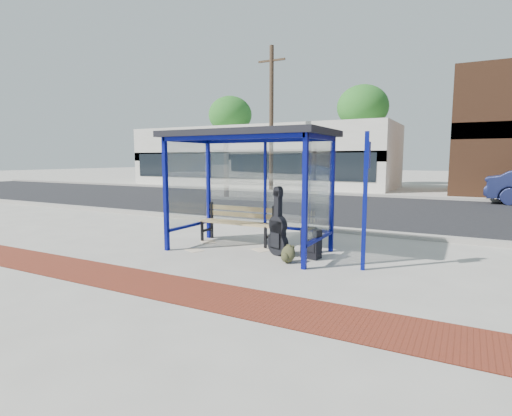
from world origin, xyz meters
The scene contains 19 objects.
ground centered at (0.00, 0.00, 0.00)m, with size 120.00×120.00×0.00m, color #B2ADA0.
brick_paver_strip centered at (0.00, -2.60, 0.01)m, with size 60.00×1.00×0.01m, color maroon.
curb_near centered at (0.00, 2.90, 0.06)m, with size 60.00×0.25×0.12m, color gray.
street_asphalt centered at (0.00, 8.00, 0.00)m, with size 60.00×10.00×0.00m, color black.
curb_far centered at (0.00, 13.10, 0.06)m, with size 60.00×0.25×0.12m, color gray.
far_sidewalk centered at (0.00, 15.00, 0.00)m, with size 60.00×4.00×0.01m, color #B2ADA0.
bus_shelter centered at (0.00, 0.07, 2.07)m, with size 3.30×1.80×2.42m.
storefront_white centered at (-9.00, 17.99, 2.00)m, with size 18.00×6.04×4.00m.
tree_left centered at (-14.00, 22.00, 5.45)m, with size 3.60×3.60×7.03m.
tree_mid centered at (-3.00, 22.00, 5.45)m, with size 3.60×3.60×7.03m.
utility_pole_west centered at (-6.00, 13.40, 4.11)m, with size 1.60×0.24×8.00m.
bench centered at (-0.60, 0.61, 0.49)m, with size 1.83×0.45×0.86m.
guitar_bag centered at (0.69, -0.07, 0.46)m, with size 0.48×0.29×1.27m.
suitcase centered at (1.35, 0.00, 0.28)m, with size 0.38×0.29×0.61m.
backpack centered at (1.09, -0.50, 0.16)m, with size 0.31×0.29×0.33m.
sign_post centered at (2.41, -0.32, 1.30)m, with size 0.11×0.29×2.32m.
newspaper_a centered at (-1.24, 0.32, 0.00)m, with size 0.38×0.30×0.01m, color white.
newspaper_b centered at (-0.99, -0.50, 0.00)m, with size 0.35×0.28×0.01m, color white.
newspaper_c centered at (0.20, 0.19, 0.00)m, with size 0.37×0.29×0.01m, color white.
Camera 1 is at (3.90, -6.99, 1.88)m, focal length 28.00 mm.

